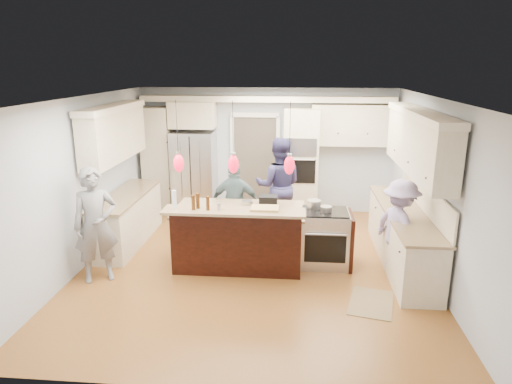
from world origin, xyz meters
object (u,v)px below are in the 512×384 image
at_px(island_range, 326,238).
at_px(person_bar_end, 96,225).
at_px(person_far_left, 279,186).
at_px(kitchen_island, 239,235).
at_px(refrigerator, 194,173).

relative_size(island_range, person_bar_end, 0.52).
bearing_deg(person_far_left, kitchen_island, 68.37).
xyz_separation_m(refrigerator, person_far_left, (1.88, -1.04, 0.03)).
bearing_deg(kitchen_island, person_far_left, 69.44).
distance_m(person_bar_end, person_far_left, 3.49).
bearing_deg(person_bar_end, kitchen_island, -7.68).
relative_size(kitchen_island, person_far_left, 1.13).
height_order(kitchen_island, person_bar_end, person_bar_end).
xyz_separation_m(refrigerator, island_range, (2.71, -2.49, -0.44)).
distance_m(kitchen_island, person_far_left, 1.69).
distance_m(refrigerator, person_bar_end, 3.43).
distance_m(kitchen_island, person_bar_end, 2.23).
relative_size(island_range, person_far_left, 0.49).
bearing_deg(island_range, kitchen_island, -176.93).
bearing_deg(island_range, refrigerator, 137.41).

